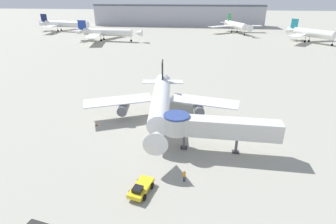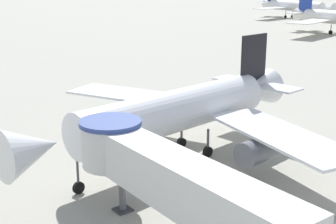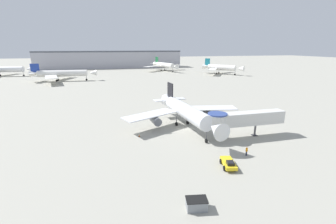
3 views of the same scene
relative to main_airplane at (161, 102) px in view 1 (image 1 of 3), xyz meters
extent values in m
plane|color=#9E9B8E|center=(-0.49, -1.75, -4.12)|extent=(800.00, 800.00, 0.00)
cylinder|color=silver|center=(0.08, -0.70, 0.13)|extent=(5.70, 19.75, 3.54)
cone|color=silver|center=(1.55, -13.72, 0.13)|extent=(3.95, 4.26, 3.54)
cone|color=silver|center=(-1.15, 10.21, 0.13)|extent=(4.11, 5.67, 3.54)
cube|color=silver|center=(-8.70, 1.01, -0.48)|extent=(14.21, 9.77, 0.22)
cube|color=silver|center=(8.26, 2.92, -0.48)|extent=(14.17, 7.21, 0.22)
cube|color=black|center=(-1.12, 9.94, 3.32)|extent=(0.66, 3.73, 4.60)
cube|color=silver|center=(-1.18, 10.47, 0.75)|extent=(9.43, 3.62, 0.18)
cylinder|color=#565960|center=(-7.50, -0.02, -1.71)|extent=(2.35, 3.92, 1.95)
cylinder|color=#565960|center=(7.31, 1.65, -1.71)|extent=(2.35, 3.92, 1.95)
cylinder|color=#4C4C51|center=(1.17, -10.33, -2.65)|extent=(0.18, 0.18, 2.03)
cylinder|color=black|center=(1.17, -10.33, -3.67)|extent=(0.36, 0.92, 0.90)
cylinder|color=#4C4C51|center=(-1.78, 1.54, -2.65)|extent=(0.22, 0.22, 2.03)
cylinder|color=black|center=(-1.78, 1.54, -3.67)|extent=(0.50, 0.94, 0.90)
cylinder|color=#4C4C51|center=(1.39, 1.90, -2.65)|extent=(0.22, 0.22, 2.03)
cylinder|color=black|center=(1.39, 1.90, -3.67)|extent=(0.50, 0.94, 0.90)
cube|color=silver|center=(11.95, -9.32, 0.13)|extent=(15.97, 2.88, 2.80)
cylinder|color=silver|center=(3.99, -9.18, 0.13)|extent=(3.90, 3.90, 2.80)
cylinder|color=navy|center=(3.99, -9.18, 1.68)|extent=(4.10, 4.10, 0.30)
cylinder|color=#56565B|center=(5.27, -9.20, -2.69)|extent=(0.44, 0.44, 2.85)
cube|color=#333338|center=(5.27, -9.20, -4.06)|extent=(1.10, 1.10, 0.12)
cylinder|color=#56565B|center=(13.55, -9.35, -2.69)|extent=(0.44, 0.44, 2.85)
cube|color=#333338|center=(13.55, -9.35, -4.06)|extent=(1.10, 1.10, 0.12)
cube|color=yellow|center=(0.69, -20.34, -3.43)|extent=(2.79, 4.52, 0.56)
cube|color=black|center=(0.47, -21.26, -2.90)|extent=(1.37, 1.40, 0.50)
cylinder|color=black|center=(-0.51, -21.24, -3.71)|extent=(0.48, 0.86, 0.81)
cylinder|color=black|center=(1.35, -21.68, -3.71)|extent=(0.48, 0.86, 0.81)
cylinder|color=black|center=(0.02, -19.00, -3.71)|extent=(0.48, 0.86, 0.81)
cylinder|color=black|center=(1.88, -19.44, -3.71)|extent=(0.48, 0.86, 0.81)
cube|color=black|center=(-12.02, -3.40, -4.10)|extent=(0.40, 0.40, 0.04)
cone|color=orange|center=(-12.02, -3.40, -3.77)|extent=(0.27, 0.27, 0.62)
cylinder|color=white|center=(-12.02, -3.40, -3.69)|extent=(0.15, 0.15, 0.07)
cube|color=black|center=(12.33, -1.60, -4.10)|extent=(0.40, 0.40, 0.04)
cone|color=orange|center=(12.33, -1.60, -3.77)|extent=(0.28, 0.28, 0.63)
cylinder|color=white|center=(12.33, -1.60, -3.69)|extent=(0.15, 0.15, 0.08)
cube|color=black|center=(1.21, -18.54, -4.10)|extent=(0.44, 0.44, 0.04)
cone|color=orange|center=(1.21, -18.54, -3.73)|extent=(0.30, 0.30, 0.69)
cylinder|color=white|center=(1.21, -18.54, -3.65)|extent=(0.17, 0.17, 0.08)
cylinder|color=#1E2338|center=(5.88, -17.58, -3.69)|extent=(0.13, 0.13, 0.86)
cylinder|color=#1E2338|center=(6.05, -17.56, -3.69)|extent=(0.13, 0.13, 0.86)
cube|color=orange|center=(5.96, -17.57, -2.91)|extent=(0.36, 0.23, 0.68)
sphere|color=tan|center=(5.96, -17.57, -2.46)|extent=(0.23, 0.23, 0.23)
cylinder|color=white|center=(-86.44, 126.80, 0.63)|extent=(26.83, 8.06, 3.91)
cone|color=white|center=(-69.67, 124.11, 0.63)|extent=(4.87, 4.54, 3.91)
cone|color=white|center=(-100.90, 129.11, 0.63)|extent=(6.41, 4.79, 3.91)
cube|color=white|center=(-91.12, 117.72, -0.05)|extent=(8.20, 16.22, 0.22)
cube|color=white|center=(-88.05, 136.88, -0.05)|extent=(12.29, 16.47, 0.22)
cube|color=#141E4C|center=(-100.61, 129.07, 4.15)|extent=(4.75, 0.99, 5.08)
cube|color=white|center=(-101.19, 129.16, 1.32)|extent=(4.97, 10.93, 0.18)
cylinder|color=#4C4C51|center=(-73.76, 124.77, -2.45)|extent=(0.18, 0.18, 2.25)
cylinder|color=black|center=(-73.76, 124.77, -3.57)|extent=(1.13, 0.43, 1.10)
cylinder|color=#4C4C51|center=(-90.00, 125.58, -2.45)|extent=(0.22, 0.22, 2.25)
cylinder|color=black|center=(-90.00, 125.58, -3.57)|extent=(1.15, 0.57, 1.10)
cylinder|color=#4C4C51|center=(-89.44, 129.06, -2.45)|extent=(0.22, 0.22, 2.25)
cylinder|color=black|center=(-89.44, 129.06, -3.57)|extent=(1.15, 0.57, 1.10)
cylinder|color=white|center=(-43.28, 92.79, 0.41)|extent=(27.15, 5.85, 3.70)
cone|color=white|center=(-26.35, 91.42, 0.41)|extent=(4.36, 4.02, 3.70)
cone|color=white|center=(-58.00, 93.97, 0.41)|extent=(5.84, 4.14, 3.70)
cube|color=white|center=(-47.49, 82.85, -0.24)|extent=(9.58, 17.68, 0.22)
cube|color=white|center=(-45.85, 103.27, -0.24)|extent=(11.85, 17.74, 0.22)
cube|color=navy|center=(-57.72, 93.95, 3.75)|extent=(4.76, 0.62, 4.82)
cube|color=white|center=(-58.28, 94.00, 1.06)|extent=(4.23, 11.64, 0.18)
cylinder|color=#4C4C51|center=(-30.39, 91.75, -2.50)|extent=(0.18, 0.18, 2.13)
cylinder|color=black|center=(-30.39, 91.75, -3.57)|extent=(1.12, 0.35, 1.10)
cylinder|color=#4C4C51|center=(-46.77, 91.40, -2.50)|extent=(0.22, 0.22, 2.13)
cylinder|color=black|center=(-46.77, 91.40, -3.57)|extent=(1.13, 0.49, 1.10)
cylinder|color=#4C4C51|center=(-46.50, 94.72, -2.50)|extent=(0.22, 0.22, 2.13)
cylinder|color=black|center=(-46.50, 94.72, -3.57)|extent=(1.13, 0.49, 1.10)
cylinder|color=white|center=(62.74, 100.27, 0.72)|extent=(16.20, 18.52, 3.99)
cone|color=white|center=(55.29, 109.35, 0.72)|extent=(6.88, 7.15, 3.99)
cube|color=white|center=(53.95, 96.70, 0.02)|extent=(11.80, 14.57, 0.22)
cube|color=white|center=(67.95, 108.19, 0.02)|extent=(14.96, 9.77, 0.22)
cube|color=#19707F|center=(55.48, 109.11, 4.30)|extent=(2.75, 3.27, 5.18)
cube|color=white|center=(55.10, 109.58, 1.41)|extent=(9.22, 8.28, 0.18)
cylinder|color=#4C4C51|center=(69.32, 92.25, -2.42)|extent=(0.18, 0.18, 2.29)
cylinder|color=black|center=(69.32, 92.25, -3.57)|extent=(0.90, 1.02, 1.10)
cylinder|color=#4C4C51|center=(59.71, 101.13, -2.42)|extent=(0.22, 0.22, 2.29)
cylinder|color=black|center=(59.71, 101.13, -3.57)|extent=(1.01, 1.10, 1.10)
cylinder|color=#4C4C51|center=(62.48, 103.41, -2.42)|extent=(0.22, 0.22, 2.29)
cylinder|color=black|center=(62.48, 103.41, -3.57)|extent=(1.01, 1.10, 1.10)
cylinder|color=white|center=(28.06, 132.47, 0.74)|extent=(11.25, 22.58, 4.01)
cone|color=white|center=(33.06, 118.25, 0.74)|extent=(5.24, 5.49, 4.01)
cone|color=white|center=(23.86, 144.41, 0.74)|extent=(5.78, 7.00, 4.01)
cube|color=white|center=(17.53, 132.13, 0.04)|extent=(15.98, 13.95, 0.22)
cube|color=white|center=(36.48, 138.79, 0.04)|extent=(16.20, 5.66, 0.22)
cube|color=#1E6638|center=(23.96, 144.13, 4.35)|extent=(1.65, 4.12, 5.21)
cube|color=white|center=(23.76, 144.70, 1.44)|extent=(11.31, 6.45, 0.18)
cylinder|color=#4C4C51|center=(31.77, 121.92, -2.42)|extent=(0.18, 0.18, 2.30)
cylinder|color=black|center=(31.77, 121.92, -3.57)|extent=(0.61, 1.12, 1.10)
cylinder|color=#4C4C51|center=(25.42, 134.52, -2.42)|extent=(0.22, 0.22, 2.30)
cylinder|color=black|center=(25.42, 134.52, -3.57)|extent=(0.74, 1.17, 1.10)
cylinder|color=#4C4C51|center=(28.83, 135.72, -2.42)|extent=(0.22, 0.22, 2.30)
cylinder|color=black|center=(28.83, 135.72, -3.57)|extent=(0.74, 1.17, 1.10)
cube|color=#A8A8B2|center=(-13.72, 173.25, 3.20)|extent=(130.39, 19.21, 14.65)
cube|color=#4C515B|center=(-13.72, 173.25, 11.13)|extent=(130.39, 19.59, 1.20)
camera|label=1|loc=(7.52, -45.90, 18.96)|focal=28.00mm
camera|label=2|loc=(29.37, -23.91, 10.72)|focal=50.00mm
camera|label=3|loc=(-17.83, -50.35, 15.37)|focal=24.00mm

